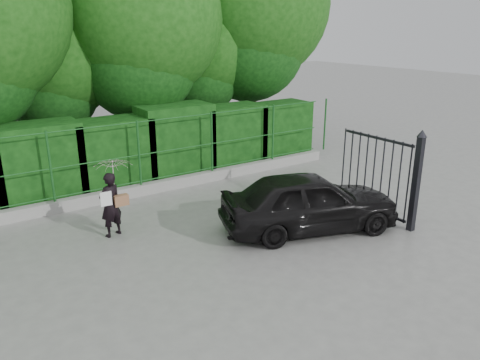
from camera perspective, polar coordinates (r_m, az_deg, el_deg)
ground at (r=9.45m, az=-3.37°, el=-10.09°), size 80.00×80.00×0.00m
kerb at (r=13.15m, az=-13.52°, el=-1.48°), size 14.00×0.25×0.30m
fence at (r=12.91m, az=-12.95°, el=3.09°), size 14.13×0.06×1.80m
hedge at (r=13.82m, az=-15.00°, el=3.11°), size 14.20×1.20×2.24m
trees at (r=15.84m, az=-15.19°, el=18.20°), size 17.10×6.15×8.08m
gate at (r=11.40m, az=18.77°, el=0.48°), size 0.22×2.33×2.36m
woman at (r=10.62m, az=-15.24°, el=-0.74°), size 0.87×0.84×1.74m
car at (r=10.75m, az=8.44°, el=-2.60°), size 4.34×2.82×1.37m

